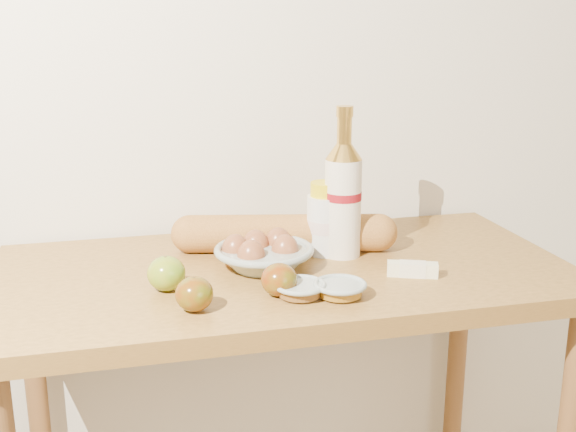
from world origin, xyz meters
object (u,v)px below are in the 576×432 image
Objects in this scene: bourbon_bottle at (343,196)px; table at (285,321)px; cream_bottle at (325,221)px; egg_bowl at (263,254)px; baguette at (285,233)px.

table is at bearing -174.92° from bourbon_bottle.
cream_bottle is 0.63× the size of egg_bowl.
table is 4.69× the size of egg_bowl.
baguette is at bearing 140.93° from bourbon_bottle.
table is at bearing -8.97° from egg_bowl.
bourbon_bottle reaches higher than cream_bottle.
egg_bowl reaches higher than table.
bourbon_bottle reaches higher than table.
cream_bottle reaches higher than baguette.
cream_bottle is 0.17m from egg_bowl.
egg_bowl is (-0.19, -0.04, -0.10)m from bourbon_bottle.
bourbon_bottle is at bearing -26.59° from cream_bottle.
table is 7.43× the size of cream_bottle.
table is 0.20m from baguette.
table is at bearing -139.21° from cream_bottle.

